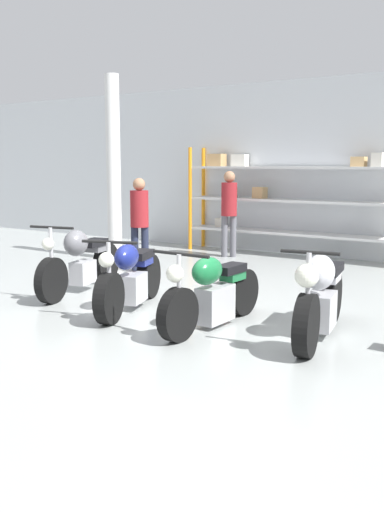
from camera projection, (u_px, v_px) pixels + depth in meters
The scene contains 10 objects.
ground_plane at pixel (175, 314), 7.25m from camera, with size 30.00×30.00×0.00m, color #9EA3A0.
back_wall at pixel (329, 169), 11.47m from camera, with size 30.00×0.08×3.60m.
shelving_rack at pixel (287, 195), 11.67m from camera, with size 4.73×0.63×2.25m.
support_pillar at pixel (114, 169), 11.19m from camera, with size 0.28×0.28×3.60m.
motorcycle_grey at pixel (81, 261), 8.47m from camera, with size 0.79×2.14×1.06m.
motorcycle_blue at pixel (130, 278), 7.43m from camera, with size 0.93×1.98×1.00m.
motorcycle_green at pixel (212, 293), 6.63m from camera, with size 0.72×1.95×0.97m.
motorcycle_silver at pixel (320, 296), 6.21m from camera, with size 0.65×2.04×1.06m.
person_browsing at pixel (229, 207), 11.60m from camera, with size 0.44×0.44×1.75m.
person_near_rack at pixel (139, 217), 9.96m from camera, with size 0.44×0.44×1.65m.
Camera 1 is at (4.03, -5.77, 1.89)m, focal length 40.00 mm.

